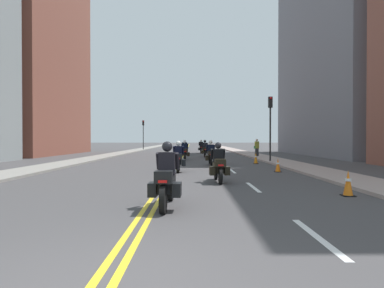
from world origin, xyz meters
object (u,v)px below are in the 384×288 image
Objects in this scene: motorcycle_6 at (185,149)px; motorcycle_5 at (206,150)px; motorcycle_0 at (167,181)px; traffic_cone_2 at (256,158)px; motorcycle_2 at (179,159)px; motorcycle_3 at (211,155)px; motorcycle_4 at (185,152)px; traffic_cone_0 at (279,165)px; traffic_light_far at (144,130)px; pedestrian_0 at (257,148)px; motorcycle_7 at (202,148)px; motorcycle_1 at (219,166)px; traffic_light_near at (271,117)px; traffic_cone_1 at (349,183)px.

motorcycle_5 is at bearing -66.77° from motorcycle_6.
motorcycle_5 is (1.86, 23.59, 0.01)m from motorcycle_0.
traffic_cone_2 is at bearing -68.99° from motorcycle_6.
motorcycle_2 is 14.61m from motorcycle_5.
traffic_cone_2 is at bearing -69.76° from motorcycle_5.
motorcycle_3 is at bearing 66.42° from motorcycle_2.
traffic_cone_0 is (5.03, -10.19, -0.29)m from motorcycle_4.
traffic_light_far is at bearing 108.76° from traffic_cone_0.
pedestrian_0 reaches higher than motorcycle_3.
motorcycle_4 is (0.03, 19.23, -0.01)m from motorcycle_0.
traffic_cone_2 is (3.20, -8.62, -0.28)m from motorcycle_5.
motorcycle_4 is 0.92× the size of motorcycle_7.
traffic_light_far is (-7.09, 35.98, 2.64)m from motorcycle_2.
pedestrian_0 is at bearing -64.77° from motorcycle_7.
motorcycle_1 is 23.42m from motorcycle_6.
traffic_cone_0 is at bearing -89.96° from traffic_cone_2.
motorcycle_7 is 0.48× the size of traffic_light_near.
motorcycle_3 is (1.95, 4.69, 0.00)m from motorcycle_2.
motorcycle_3 is at bearing -74.12° from motorcycle_4.
motorcycle_0 is at bearing -98.72° from motorcycle_3.
motorcycle_4 is at bearing 94.01° from motorcycle_1.
motorcycle_2 is 1.22× the size of pedestrian_0.
motorcycle_6 reaches higher than motorcycle_4.
pedestrian_0 is at bearing 61.80° from motorcycle_3.
traffic_light_near reaches higher than motorcycle_5.
traffic_light_near reaches higher than motorcycle_6.
traffic_cone_0 is 38.19m from traffic_light_far.
traffic_light_near is at bearing 85.64° from traffic_cone_1.
motorcycle_7 is (1.72, 14.05, 0.03)m from motorcycle_4.
motorcycle_4 is at bearing 139.75° from traffic_cone_2.
motorcycle_7 is (1.84, 24.16, 0.03)m from motorcycle_2.
motorcycle_7 is 2.92× the size of traffic_cone_2.
traffic_cone_0 is at bearing -66.47° from motorcycle_4.
traffic_light_far is at bearing 105.98° from traffic_cone_1.
motorcycle_6 is at bearing 97.06° from motorcycle_3.
traffic_cone_2 is at bearing 56.61° from pedestrian_0.
motorcycle_0 is 33.32m from motorcycle_7.
traffic_light_far reaches higher than motorcycle_2.
traffic_cone_1 is (0.18, -7.35, 0.03)m from traffic_cone_0.
motorcycle_0 is 1.30× the size of pedestrian_0.
motorcycle_2 is 36.77m from traffic_light_far.
motorcycle_0 reaches higher than motorcycle_2.
motorcycle_1 is 3.02× the size of traffic_cone_0.
motorcycle_6 reaches higher than traffic_cone_2.
traffic_cone_2 is (3.40, 10.08, -0.26)m from motorcycle_1.
traffic_light_far is at bearing 101.30° from motorcycle_0.
traffic_cone_0 is 0.15× the size of traffic_light_far.
traffic_cone_2 is at bearing -81.33° from motorcycle_7.
motorcycle_4 is 0.44× the size of traffic_light_far.
pedestrian_0 is (6.76, 23.36, 0.24)m from motorcycle_0.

